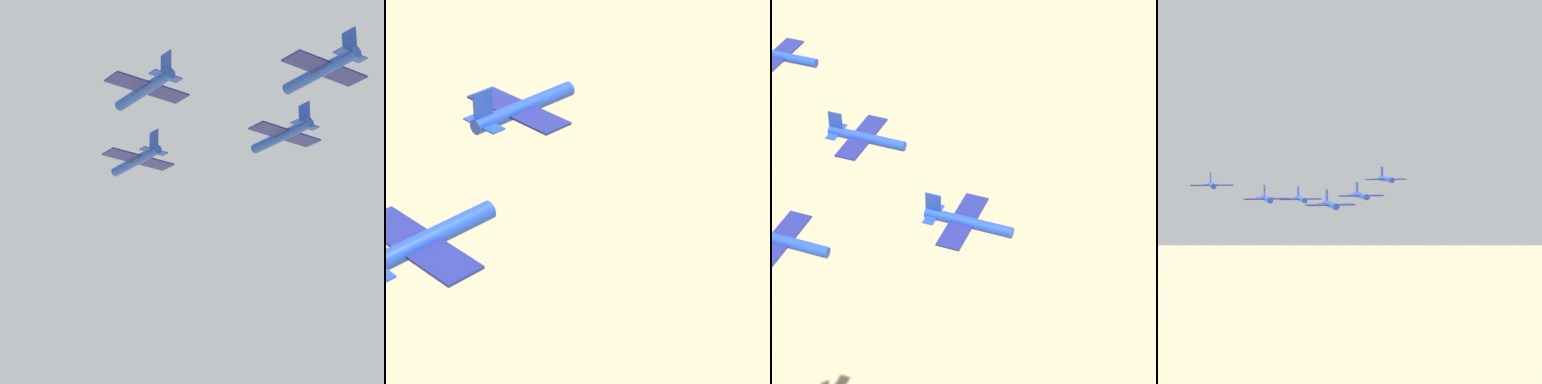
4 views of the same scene
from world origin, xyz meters
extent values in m
cylinder|color=#19389E|center=(-46.04, 43.31, 106.62)|extent=(8.99, 5.71, 1.18)
cube|color=navy|center=(-45.48, 43.00, 106.62)|extent=(6.62, 9.11, 0.19)
cube|color=#19389E|center=(-42.57, 41.38, 108.09)|extent=(1.57, 0.96, 2.36)
cube|color=#19389E|center=(-42.57, 41.38, 106.62)|extent=(2.69, 3.57, 0.13)
cylinder|color=#19389E|center=(-27.17, 43.77, 106.77)|extent=(8.99, 5.71, 1.18)
cube|color=navy|center=(-26.60, 43.45, 106.77)|extent=(6.62, 9.11, 0.19)
camera|label=1|loc=(3.57, -48.80, 65.17)|focal=85.00mm
camera|label=2|loc=(12.89, 64.50, 136.67)|focal=85.00mm
camera|label=3|loc=(-35.01, 115.04, 167.42)|focal=85.00mm
camera|label=4|loc=(-171.05, 150.30, 118.90)|focal=85.00mm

